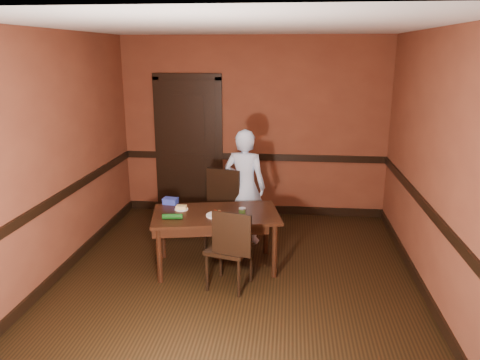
% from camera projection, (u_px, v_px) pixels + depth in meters
% --- Properties ---
extents(floor, '(4.00, 4.50, 0.01)m').
position_uv_depth(floor, '(237.00, 278.00, 5.26)').
color(floor, black).
rests_on(floor, ground).
extents(ceiling, '(4.00, 4.50, 0.01)m').
position_uv_depth(ceiling, '(236.00, 26.00, 4.55)').
color(ceiling, silver).
rests_on(ceiling, ground).
extents(wall_back, '(4.00, 0.02, 2.70)m').
position_uv_depth(wall_back, '(254.00, 128.00, 7.06)').
color(wall_back, brown).
rests_on(wall_back, ground).
extents(wall_front, '(4.00, 0.02, 2.70)m').
position_uv_depth(wall_front, '(192.00, 248.00, 2.75)').
color(wall_front, brown).
rests_on(wall_front, ground).
extents(wall_left, '(0.02, 4.50, 2.70)m').
position_uv_depth(wall_left, '(55.00, 157.00, 5.11)').
color(wall_left, brown).
rests_on(wall_left, ground).
extents(wall_right, '(0.02, 4.50, 2.70)m').
position_uv_depth(wall_right, '(434.00, 166.00, 4.70)').
color(wall_right, brown).
rests_on(wall_right, ground).
extents(dado_back, '(4.00, 0.03, 0.10)m').
position_uv_depth(dado_back, '(253.00, 157.00, 7.17)').
color(dado_back, black).
rests_on(dado_back, ground).
extents(dado_left, '(0.03, 4.50, 0.10)m').
position_uv_depth(dado_left, '(61.00, 196.00, 5.23)').
color(dado_left, black).
rests_on(dado_left, ground).
extents(dado_right, '(0.03, 4.50, 0.10)m').
position_uv_depth(dado_right, '(427.00, 209.00, 4.82)').
color(dado_right, black).
rests_on(dado_right, ground).
extents(baseboard_back, '(4.00, 0.03, 0.12)m').
position_uv_depth(baseboard_back, '(253.00, 209.00, 7.39)').
color(baseboard_back, black).
rests_on(baseboard_back, ground).
extents(baseboard_left, '(0.03, 4.50, 0.12)m').
position_uv_depth(baseboard_left, '(68.00, 265.00, 5.46)').
color(baseboard_left, black).
rests_on(baseboard_left, ground).
extents(baseboard_right, '(0.03, 4.50, 0.12)m').
position_uv_depth(baseboard_right, '(419.00, 282.00, 5.04)').
color(baseboard_right, black).
rests_on(baseboard_right, ground).
extents(door, '(1.05, 0.07, 2.20)m').
position_uv_depth(door, '(189.00, 144.00, 7.20)').
color(door, black).
rests_on(door, ground).
extents(dining_table, '(1.57, 1.08, 0.67)m').
position_uv_depth(dining_table, '(216.00, 240.00, 5.46)').
color(dining_table, black).
rests_on(dining_table, floor).
extents(chair_far, '(0.57, 0.57, 0.99)m').
position_uv_depth(chair_far, '(226.00, 211.00, 5.97)').
color(chair_far, black).
rests_on(chair_far, floor).
extents(chair_near, '(0.52, 0.52, 0.91)m').
position_uv_depth(chair_near, '(229.00, 247.00, 4.97)').
color(chair_near, black).
rests_on(chair_near, floor).
extents(person, '(0.61, 0.46, 1.52)m').
position_uv_depth(person, '(245.00, 187.00, 6.10)').
color(person, silver).
rests_on(person, floor).
extents(sandwich_plate, '(0.25, 0.25, 0.06)m').
position_uv_depth(sandwich_plate, '(217.00, 214.00, 5.27)').
color(sandwich_plate, white).
rests_on(sandwich_plate, dining_table).
extents(sauce_jar, '(0.08, 0.08, 0.09)m').
position_uv_depth(sauce_jar, '(242.00, 212.00, 5.26)').
color(sauce_jar, '#488538').
rests_on(sauce_jar, dining_table).
extents(cheese_saucer, '(0.16, 0.16, 0.05)m').
position_uv_depth(cheese_saucer, '(181.00, 208.00, 5.48)').
color(cheese_saucer, white).
rests_on(cheese_saucer, dining_table).
extents(food_tub, '(0.19, 0.14, 0.07)m').
position_uv_depth(food_tub, '(170.00, 201.00, 5.68)').
color(food_tub, '#3041B2').
rests_on(food_tub, dining_table).
extents(wrapped_veg, '(0.23, 0.09, 0.06)m').
position_uv_depth(wrapped_veg, '(173.00, 217.00, 5.16)').
color(wrapped_veg, '#0E3C10').
rests_on(wrapped_veg, dining_table).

